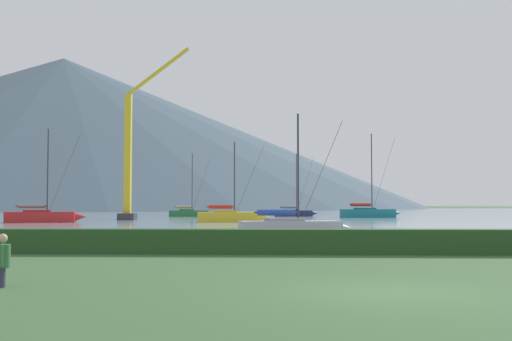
{
  "coord_description": "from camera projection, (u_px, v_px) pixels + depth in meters",
  "views": [
    {
      "loc": [
        -2.26,
        -14.43,
        1.95
      ],
      "look_at": [
        -5.13,
        59.37,
        5.75
      ],
      "focal_mm": 45.42,
      "sensor_mm": 36.0,
      "label": 1
    }
  ],
  "objects": [
    {
      "name": "ground_plane",
      "position": [
        384.0,
        293.0,
        14.21
      ],
      "size": [
        1000.0,
        1000.0,
        0.0
      ],
      "primitive_type": "plane",
      "color": "#385B33"
    },
    {
      "name": "harbor_water",
      "position": [
        291.0,
        212.0,
        150.92
      ],
      "size": [
        320.0,
        246.0,
        0.0
      ],
      "primitive_type": "cube",
      "color": "#8499A8",
      "rests_on": "ground_plane"
    },
    {
      "name": "hedge_line",
      "position": [
        339.0,
        241.0,
        25.21
      ],
      "size": [
        80.0,
        1.2,
        0.96
      ],
      "primitive_type": "cube",
      "color": "#284C23",
      "rests_on": "ground_plane"
    },
    {
      "name": "sailboat_slip_0",
      "position": [
        291.0,
        227.0,
        38.26
      ],
      "size": [
        6.98,
        3.28,
        7.33
      ],
      "rotation": [
        0.0,
        0.0,
        0.22
      ],
      "color": "#9E9EA3",
      "rests_on": "harbor_water"
    },
    {
      "name": "sailboat_slip_1",
      "position": [
        42.0,
        216.0,
        67.84
      ],
      "size": [
        8.29,
        3.92,
        9.88
      ],
      "rotation": [
        0.0,
        0.0,
        0.23
      ],
      "color": "red",
      "rests_on": "harbor_water"
    },
    {
      "name": "sailboat_slip_4",
      "position": [
        230.0,
        216.0,
        69.24
      ],
      "size": [
        7.82,
        2.9,
        8.61
      ],
      "rotation": [
        0.0,
        0.0,
        0.09
      ],
      "color": "gold",
      "rests_on": "harbor_water"
    },
    {
      "name": "sailboat_slip_7",
      "position": [
        294.0,
        213.0,
        100.7
      ],
      "size": [
        6.78,
        2.46,
        9.79
      ],
      "rotation": [
        0.0,
        0.0,
        0.08
      ],
      "color": "navy",
      "rests_on": "harbor_water"
    },
    {
      "name": "sailboat_slip_10",
      "position": [
        369.0,
        212.0,
        91.63
      ],
      "size": [
        8.83,
        4.12,
        11.94
      ],
      "rotation": [
        0.0,
        0.0,
        0.22
      ],
      "color": "#19707A",
      "rests_on": "harbor_water"
    },
    {
      "name": "sailboat_slip_11",
      "position": [
        189.0,
        213.0,
        98.74
      ],
      "size": [
        7.03,
        2.99,
        9.69
      ],
      "rotation": [
        0.0,
        0.0,
        0.16
      ],
      "color": "#236B38",
      "rests_on": "harbor_water"
    },
    {
      "name": "person_seated_viewer",
      "position": [
        2.0,
        258.0,
        15.14
      ],
      "size": [
        0.36,
        0.55,
        1.25
      ],
      "rotation": [
        0.0,
        0.0,
        0.3
      ],
      "color": "#2D3347",
      "rests_on": "ground_plane"
    },
    {
      "name": "dock_crane",
      "position": [
        130.0,
        161.0,
        77.93
      ],
      "size": [
        8.39,
        2.0,
        20.89
      ],
      "color": "#333338",
      "rests_on": "ground_plane"
    },
    {
      "name": "distant_hill_central_peak",
      "position": [
        63.0,
        133.0,
        311.84
      ],
      "size": [
        342.21,
        342.21,
        72.46
      ],
      "primitive_type": "cone",
      "color": "#425666",
      "rests_on": "ground_plane"
    }
  ]
}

